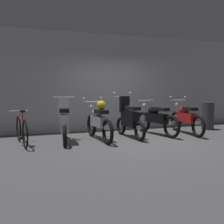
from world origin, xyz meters
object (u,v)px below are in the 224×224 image
motorbike_slot_0 (64,122)px  motorbike_slot_4 (186,118)px  motorbike_slot_2 (129,119)px  bicycle (22,130)px  motorbike_slot_3 (156,119)px  motorbike_slot_1 (99,121)px  trash_bin (208,116)px

motorbike_slot_0 → motorbike_slot_4: bearing=-0.8°
motorbike_slot_2 → bicycle: (-2.92, 0.02, -0.17)m
motorbike_slot_3 → motorbike_slot_0: bearing=-177.4°
motorbike_slot_3 → motorbike_slot_4: 0.96m
motorbike_slot_1 → trash_bin: 4.09m
motorbike_slot_3 → motorbike_slot_1: bearing=-174.5°
motorbike_slot_0 → trash_bin: (4.99, 0.43, -0.06)m
motorbike_slot_0 → motorbike_slot_3: bearing=2.6°
bicycle → motorbike_slot_3: bearing=1.3°
motorbike_slot_0 → trash_bin: motorbike_slot_0 is taller
motorbike_slot_2 → trash_bin: (3.12, 0.42, -0.06)m
motorbike_slot_0 → bicycle: motorbike_slot_0 is taller
motorbike_slot_0 → bicycle: size_ratio=0.97×
motorbike_slot_1 → motorbike_slot_2: size_ratio=1.16×
motorbike_slot_1 → motorbike_slot_3: motorbike_slot_1 is taller
motorbike_slot_4 → bicycle: motorbike_slot_4 is taller
motorbike_slot_0 → bicycle: bearing=177.9°
motorbike_slot_2 → motorbike_slot_4: bearing=-2.2°
motorbike_slot_4 → motorbike_slot_1: bearing=180.0°
motorbike_slot_3 → motorbike_slot_4: (0.95, -0.18, 0.00)m
motorbike_slot_1 → trash_bin: bearing=6.9°
motorbike_slot_2 → trash_bin: size_ratio=1.81×
motorbike_slot_0 → motorbike_slot_4: size_ratio=0.86×
motorbike_slot_1 → motorbike_slot_4: bearing=-0.0°
motorbike_slot_0 → bicycle: 1.07m
motorbike_slot_4 → bicycle: 4.81m
motorbike_slot_1 → motorbike_slot_4: 2.82m
motorbike_slot_1 → motorbike_slot_4: size_ratio=1.00×
trash_bin → motorbike_slot_3: bearing=-172.0°
motorbike_slot_0 → motorbike_slot_3: size_ratio=0.86×
motorbike_slot_1 → motorbike_slot_3: size_ratio=1.01×
motorbike_slot_0 → motorbike_slot_3: motorbike_slot_0 is taller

